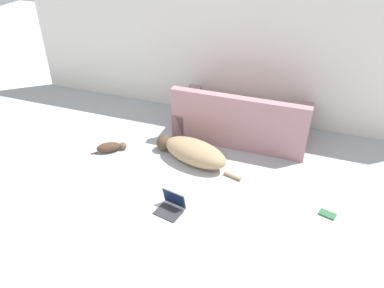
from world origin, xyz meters
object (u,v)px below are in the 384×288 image
dog (193,152)px  cat (111,147)px  couch (242,122)px  laptop_open (172,204)px  book_green (327,214)px

dog → cat: dog is taller
cat → couch: bearing=-5.7°
dog → laptop_open: 1.08m
couch → book_green: 2.05m
dog → laptop_open: (0.11, -1.07, -0.09)m
couch → laptop_open: (-0.40, -1.98, -0.20)m
dog → cat: 1.29m
laptop_open → book_green: laptop_open is taller
laptop_open → book_green: size_ratio=1.68×
cat → laptop_open: bearing=-69.7°
couch → cat: 2.10m
couch → laptop_open: 2.03m
dog → cat: size_ratio=3.03×
dog → cat: bearing=23.6°
cat → laptop_open: laptop_open is taller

